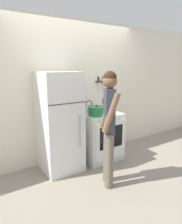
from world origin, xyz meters
TOP-DOWN VIEW (x-y plane):
  - ground_plane at (0.00, 0.00)m, footprint 14.00×14.00m
  - wall_back at (0.00, 0.03)m, footprint 10.00×0.06m
  - refrigerator at (-0.49, -0.31)m, footprint 0.62×0.65m
  - stove_range at (0.30, -0.35)m, footprint 0.71×0.70m
  - dutch_oven_pot at (0.14, -0.46)m, footprint 0.34×0.30m
  - tea_kettle at (0.15, -0.20)m, footprint 0.23×0.19m
  - utensil_jar at (0.48, -0.19)m, footprint 0.07×0.07m
  - person at (-0.11, -1.13)m, footprint 0.37×0.41m
  - wall_knife_strip at (0.55, -0.02)m, footprint 0.24×0.03m

SIDE VIEW (x-z plane):
  - ground_plane at x=0.00m, z-range 0.00..0.00m
  - stove_range at x=0.30m, z-range 0.01..0.90m
  - refrigerator at x=-0.49m, z-range 0.00..1.64m
  - person at x=-0.11m, z-range 0.12..1.78m
  - tea_kettle at x=0.15m, z-range 0.84..1.07m
  - utensil_jar at x=0.48m, z-range 0.83..1.09m
  - dutch_oven_pot at x=0.14m, z-range 0.87..1.06m
  - wall_back at x=0.00m, z-range 0.00..2.55m
  - wall_knife_strip at x=0.55m, z-range 1.28..1.57m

